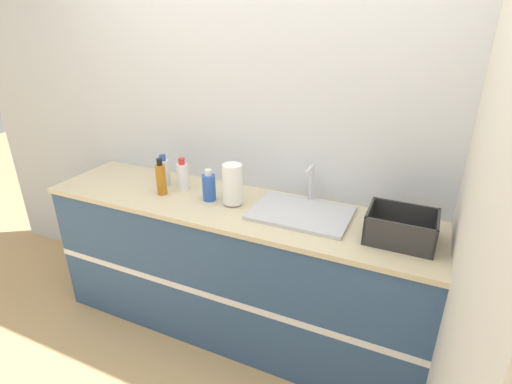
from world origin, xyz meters
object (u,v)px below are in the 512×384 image
object	(u,v)px
dish_rack	(401,230)
bottle_blue	(209,187)
sink	(301,211)
paper_towel_roll	(232,184)
bottle_clear	(164,172)
bottle_white_spray	(183,176)
bottle_amber	(161,179)

from	to	relation	value
dish_rack	bottle_blue	xyz separation A→B (m)	(-1.10, 0.01, 0.03)
dish_rack	sink	bearing A→B (deg)	173.10
paper_towel_roll	dish_rack	size ratio (longest dim) A/B	0.75
paper_towel_roll	bottle_clear	size ratio (longest dim) A/B	1.20
sink	paper_towel_roll	xyz separation A→B (m)	(-0.41, -0.04, 0.11)
bottle_blue	bottle_clear	world-z (taller)	bottle_clear
paper_towel_roll	dish_rack	distance (m)	0.95
bottle_white_spray	bottle_amber	xyz separation A→B (m)	(-0.08, -0.11, 0.01)
sink	dish_rack	distance (m)	0.54
bottle_white_spray	bottle_amber	bearing A→B (deg)	-126.21
paper_towel_roll	bottle_amber	bearing A→B (deg)	-173.39
sink	bottle_blue	world-z (taller)	sink
paper_towel_roll	bottle_clear	distance (m)	0.55
bottle_white_spray	bottle_clear	bearing A→B (deg)	174.73
sink	bottle_amber	world-z (taller)	sink
bottle_blue	bottle_clear	bearing A→B (deg)	168.53
bottle_white_spray	bottle_blue	distance (m)	0.24
bottle_white_spray	bottle_clear	size ratio (longest dim) A/B	1.02
sink	bottle_blue	size ratio (longest dim) A/B	2.82
sink	bottle_amber	size ratio (longest dim) A/B	2.35
bottle_blue	bottle_amber	size ratio (longest dim) A/B	0.84
dish_rack	bottle_white_spray	size ratio (longest dim) A/B	1.57
sink	dish_rack	xyz separation A→B (m)	(0.53, -0.06, 0.04)
bottle_amber	sink	bearing A→B (deg)	6.40
bottle_blue	bottle_amber	bearing A→B (deg)	-171.17
dish_rack	bottle_white_spray	bearing A→B (deg)	176.63
dish_rack	bottle_blue	distance (m)	1.10
paper_towel_roll	bottle_white_spray	size ratio (longest dim) A/B	1.18
sink	bottle_amber	xyz separation A→B (m)	(-0.88, -0.10, 0.09)
paper_towel_roll	bottle_white_spray	bearing A→B (deg)	171.40
sink	bottle_white_spray	size ratio (longest dim) A/B	2.61
bottle_white_spray	sink	bearing A→B (deg)	-0.99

